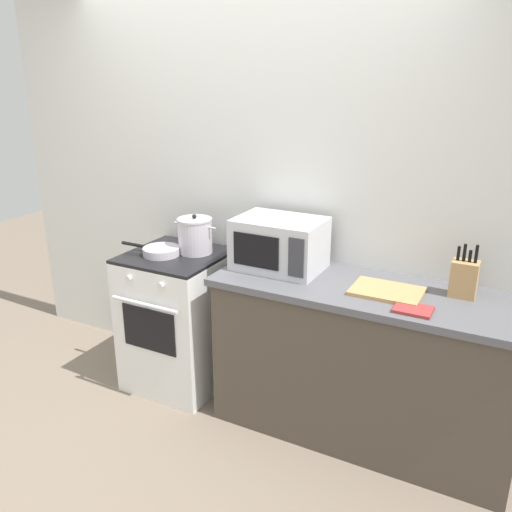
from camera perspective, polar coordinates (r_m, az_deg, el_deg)
The scene contains 11 objects.
ground_plane at distance 3.24m, azimuth -9.16°, elevation -19.55°, with size 10.00×10.00×0.00m, color #7A6B5B.
back_wall at distance 3.30m, azimuth 4.03°, elevation 5.80°, with size 4.40×0.10×2.50m, color silver.
lower_cabinet_right at distance 3.11m, azimuth 11.34°, elevation -11.58°, with size 1.64×0.56×0.88m, color #4C4238.
countertop_right at distance 2.91m, azimuth 11.93°, elevation -3.76°, with size 1.70×0.60×0.04m, color #59595E.
stove at distance 3.58m, azimuth -8.37°, elevation -6.75°, with size 0.60×0.64×0.92m.
stock_pot at distance 3.38m, azimuth -6.58°, elevation 2.21°, with size 0.31×0.22×0.25m.
frying_pan at distance 3.39m, azimuth -10.25°, elevation 0.54°, with size 0.43×0.23×0.05m.
microwave at distance 3.08m, azimuth 2.54°, elevation 1.33°, with size 0.50×0.37×0.30m.
cutting_board at distance 2.85m, azimuth 13.91°, elevation -3.71°, with size 0.36×0.26×0.02m, color tan.
knife_block at distance 2.90m, azimuth 21.50°, elevation -2.24°, with size 0.13×0.10×0.28m.
oven_mitt at distance 2.68m, azimuth 16.56°, elevation -5.55°, with size 0.18×0.14×0.02m, color #993333.
Camera 1 is at (1.59, -1.98, 2.01)m, focal length 37.13 mm.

